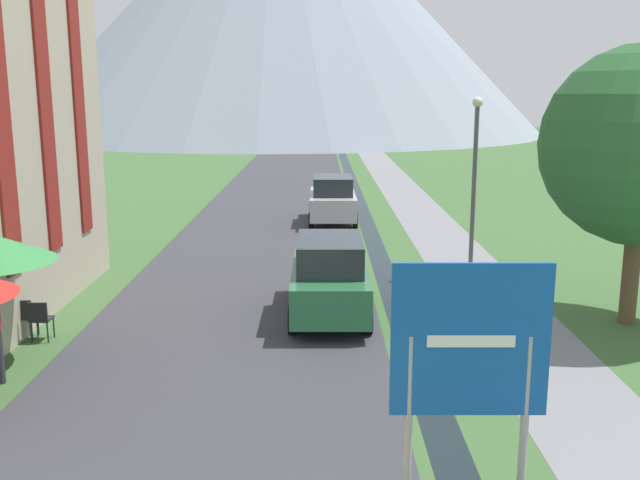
% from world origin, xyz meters
% --- Properties ---
extents(ground_plane, '(160.00, 160.00, 0.00)m').
position_xyz_m(ground_plane, '(0.00, 20.00, 0.00)').
color(ground_plane, '#3D6033').
extents(road, '(6.40, 60.00, 0.01)m').
position_xyz_m(road, '(-2.50, 30.00, 0.00)').
color(road, '#38383D').
rests_on(road, ground_plane).
extents(footpath, '(2.20, 60.00, 0.01)m').
position_xyz_m(footpath, '(3.60, 30.00, 0.00)').
color(footpath, slate).
rests_on(footpath, ground_plane).
extents(drainage_channel, '(0.60, 60.00, 0.00)m').
position_xyz_m(drainage_channel, '(1.20, 30.00, 0.00)').
color(drainage_channel, black).
rests_on(drainage_channel, ground_plane).
extents(road_sign, '(1.82, 0.11, 3.12)m').
position_xyz_m(road_sign, '(1.10, 3.80, 1.98)').
color(road_sign, '#9E9EA3').
rests_on(road_sign, ground_plane).
extents(parked_car_near, '(1.76, 4.10, 1.82)m').
position_xyz_m(parked_car_near, '(-0.40, 11.58, 0.91)').
color(parked_car_near, '#28663D').
rests_on(parked_car_near, ground_plane).
extents(parked_car_far, '(1.82, 3.88, 1.82)m').
position_xyz_m(parked_car_far, '(-0.13, 23.30, 0.91)').
color(parked_car_far, '#B2B2B7').
rests_on(parked_car_far, ground_plane).
extents(cafe_chair_far_right, '(0.40, 0.40, 0.85)m').
position_xyz_m(cafe_chair_far_right, '(-6.29, 9.88, 0.51)').
color(cafe_chair_far_right, '#232328').
rests_on(cafe_chair_far_right, ground_plane).
extents(cafe_chair_far_left, '(0.40, 0.40, 0.85)m').
position_xyz_m(cafe_chair_far_left, '(-6.67, 10.03, 0.51)').
color(cafe_chair_far_left, '#232328').
rests_on(cafe_chair_far_left, ground_plane).
extents(streetlamp, '(0.28, 0.28, 4.85)m').
position_xyz_m(streetlamp, '(3.52, 15.09, 2.90)').
color(streetlamp, '#515156').
rests_on(streetlamp, ground_plane).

